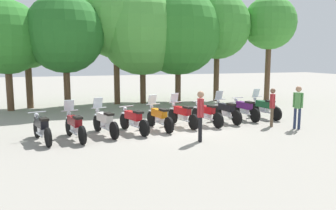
# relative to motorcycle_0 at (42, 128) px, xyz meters

# --- Properties ---
(ground_plane) EXTENTS (80.00, 80.00, 0.00)m
(ground_plane) POSITION_rel_motorcycle_0_xyz_m (5.00, 0.78, -0.50)
(ground_plane) COLOR gray
(motorcycle_0) EXTENTS (0.83, 2.13, 0.99)m
(motorcycle_0) POSITION_rel_motorcycle_0_xyz_m (0.00, 0.00, 0.00)
(motorcycle_0) COLOR black
(motorcycle_0) RESTS_ON ground_plane
(motorcycle_1) EXTENTS (0.78, 2.14, 1.37)m
(motorcycle_1) POSITION_rel_motorcycle_0_xyz_m (1.11, -0.01, 0.01)
(motorcycle_1) COLOR black
(motorcycle_1) RESTS_ON ground_plane
(motorcycle_2) EXTENTS (0.83, 2.13, 1.37)m
(motorcycle_2) POSITION_rel_motorcycle_0_xyz_m (2.21, 0.39, 0.01)
(motorcycle_2) COLOR black
(motorcycle_2) RESTS_ON ground_plane
(motorcycle_3) EXTENTS (0.86, 2.12, 0.99)m
(motorcycle_3) POSITION_rel_motorcycle_0_xyz_m (3.33, 0.45, 0.00)
(motorcycle_3) COLOR black
(motorcycle_3) RESTS_ON ground_plane
(motorcycle_4) EXTENTS (0.68, 2.17, 1.37)m
(motorcycle_4) POSITION_rel_motorcycle_0_xyz_m (4.43, 0.70, 0.01)
(motorcycle_4) COLOR black
(motorcycle_4) RESTS_ON ground_plane
(motorcycle_5) EXTENTS (0.77, 2.15, 1.37)m
(motorcycle_5) POSITION_rel_motorcycle_0_xyz_m (5.54, 0.99, 0.01)
(motorcycle_5) COLOR black
(motorcycle_5) RESTS_ON ground_plane
(motorcycle_6) EXTENTS (0.72, 2.16, 0.99)m
(motorcycle_6) POSITION_rel_motorcycle_0_xyz_m (6.65, 0.99, 0.00)
(motorcycle_6) COLOR black
(motorcycle_6) RESTS_ON ground_plane
(motorcycle_7) EXTENTS (0.62, 2.19, 1.37)m
(motorcycle_7) POSITION_rel_motorcycle_0_xyz_m (7.76, 1.31, 0.01)
(motorcycle_7) COLOR black
(motorcycle_7) RESTS_ON ground_plane
(motorcycle_8) EXTENTS (0.62, 2.19, 0.99)m
(motorcycle_8) POSITION_rel_motorcycle_0_xyz_m (8.87, 1.61, 0.00)
(motorcycle_8) COLOR black
(motorcycle_8) RESTS_ON ground_plane
(motorcycle_9) EXTENTS (0.62, 2.18, 1.37)m
(motorcycle_9) POSITION_rel_motorcycle_0_xyz_m (9.98, 1.66, 0.01)
(motorcycle_9) COLOR black
(motorcycle_9) RESTS_ON ground_plane
(person_0) EXTENTS (0.29, 0.39, 1.62)m
(person_0) POSITION_rel_motorcycle_0_xyz_m (9.15, -0.16, 0.44)
(person_0) COLOR brown
(person_0) RESTS_ON ground_plane
(person_1) EXTENTS (0.33, 0.36, 1.76)m
(person_1) POSITION_rel_motorcycle_0_xyz_m (9.83, -0.92, 0.54)
(person_1) COLOR #232D4C
(person_1) RESTS_ON ground_plane
(person_2) EXTENTS (0.28, 0.41, 1.77)m
(person_2) POSITION_rel_motorcycle_0_xyz_m (5.25, -1.62, 0.54)
(person_2) COLOR black
(person_2) RESTS_ON ground_plane
(tree_0) EXTENTS (3.96, 3.96, 5.94)m
(tree_0) POSITION_rel_motorcycle_0_xyz_m (-1.97, 7.77, 3.45)
(tree_0) COLOR brown
(tree_0) RESTS_ON ground_plane
(tree_1) EXTENTS (3.34, 3.34, 5.60)m
(tree_1) POSITION_rel_motorcycle_0_xyz_m (-1.03, 8.43, 3.41)
(tree_1) COLOR brown
(tree_1) RESTS_ON ground_plane
(tree_2) EXTENTS (4.35, 4.35, 6.36)m
(tree_2) POSITION_rel_motorcycle_0_xyz_m (1.02, 7.56, 3.67)
(tree_2) COLOR brown
(tree_2) RESTS_ON ground_plane
(tree_3) EXTENTS (4.46, 4.46, 7.28)m
(tree_3) POSITION_rel_motorcycle_0_xyz_m (4.01, 8.64, 4.53)
(tree_3) COLOR brown
(tree_3) RESTS_ON ground_plane
(tree_4) EXTENTS (5.45, 5.45, 7.24)m
(tree_4) POSITION_rel_motorcycle_0_xyz_m (5.61, 8.41, 4.00)
(tree_4) COLOR brown
(tree_4) RESTS_ON ground_plane
(tree_5) EXTENTS (5.35, 5.35, 7.13)m
(tree_5) POSITION_rel_motorcycle_0_xyz_m (7.81, 8.04, 3.95)
(tree_5) COLOR brown
(tree_5) RESTS_ON ground_plane
(tree_6) EXTENTS (4.32, 4.32, 7.08)m
(tree_6) POSITION_rel_motorcycle_0_xyz_m (10.59, 8.24, 4.40)
(tree_6) COLOR brown
(tree_6) RESTS_ON ground_plane
(tree_7) EXTENTS (3.52, 3.52, 6.91)m
(tree_7) POSITION_rel_motorcycle_0_xyz_m (14.06, 7.54, 4.61)
(tree_7) COLOR brown
(tree_7) RESTS_ON ground_plane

